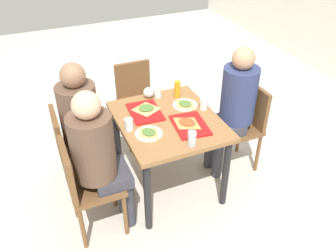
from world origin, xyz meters
TOP-DOWN VIEW (x-y plane):
  - ground_plane at (0.00, 0.00)m, footprint 10.00×10.00m
  - main_table at (0.00, 0.00)m, footprint 0.96×0.83m
  - chair_near_left at (-0.24, -0.80)m, footprint 0.40×0.40m
  - chair_near_right at (0.24, -0.80)m, footprint 0.40×0.40m
  - chair_far_side at (0.00, 0.80)m, footprint 0.40×0.40m
  - chair_left_end at (-0.87, 0.00)m, footprint 0.40×0.40m
  - person_in_red at (-0.24, -0.66)m, footprint 0.32×0.42m
  - person_in_brown_jacket at (0.24, -0.66)m, footprint 0.32×0.42m
  - person_far_side at (-0.00, 0.66)m, footprint 0.32×0.42m
  - tray_red_near at (-0.17, -0.15)m, footprint 0.37×0.28m
  - tray_red_far at (0.17, 0.12)m, footprint 0.39×0.30m
  - paper_plate_center at (-0.14, 0.23)m, footprint 0.22×0.22m
  - paper_plate_near_edge at (0.14, -0.23)m, footprint 0.22×0.22m
  - pizza_slice_a at (-0.19, -0.12)m, footprint 0.23×0.24m
  - pizza_slice_b at (0.15, 0.11)m, footprint 0.25×0.24m
  - pizza_slice_c at (-0.14, 0.23)m, footprint 0.22×0.20m
  - pizza_slice_d at (0.15, -0.23)m, footprint 0.21×0.20m
  - plastic_cup_a at (-0.02, 0.35)m, footprint 0.07×0.07m
  - plastic_cup_b at (0.02, -0.35)m, footprint 0.07×0.07m
  - plastic_cup_c at (-0.39, 0.06)m, footprint 0.07×0.07m
  - soda_can at (0.41, 0.02)m, footprint 0.07×0.07m
  - condiment_bottle at (-0.31, 0.23)m, footprint 0.06×0.06m
  - foil_bundle at (-0.41, -0.02)m, footprint 0.10×0.10m
  - handbag at (-0.59, -0.82)m, footprint 0.33×0.17m

SIDE VIEW (x-z plane):
  - ground_plane at x=0.00m, z-range -0.02..0.00m
  - handbag at x=-0.59m, z-range 0.00..0.28m
  - chair_near_left at x=-0.24m, z-range 0.08..0.94m
  - chair_near_right at x=0.24m, z-range 0.08..0.94m
  - chair_far_side at x=0.00m, z-range 0.08..0.94m
  - chair_left_end at x=-0.87m, z-range 0.08..0.94m
  - main_table at x=0.00m, z-range 0.26..1.01m
  - paper_plate_center at x=-0.14m, z-range 0.74..0.75m
  - paper_plate_near_edge at x=0.14m, z-range 0.74..0.75m
  - tray_red_near at x=-0.17m, z-range 0.74..0.76m
  - tray_red_far at x=0.17m, z-range 0.74..0.76m
  - person_in_red at x=-0.24m, z-range 0.12..1.39m
  - person_in_brown_jacket at x=0.24m, z-range 0.12..1.39m
  - person_far_side at x=0.00m, z-range 0.12..1.39m
  - pizza_slice_c at x=-0.14m, z-range 0.75..0.77m
  - pizza_slice_d at x=0.15m, z-range 0.75..0.77m
  - pizza_slice_a at x=-0.19m, z-range 0.76..0.78m
  - pizza_slice_b at x=0.15m, z-range 0.76..0.78m
  - plastic_cup_a at x=-0.02m, z-range 0.74..0.84m
  - plastic_cup_b at x=0.02m, z-range 0.74..0.84m
  - plastic_cup_c at x=-0.39m, z-range 0.74..0.84m
  - foil_bundle at x=-0.41m, z-range 0.74..0.84m
  - soda_can at x=0.41m, z-range 0.74..0.87m
  - condiment_bottle at x=-0.31m, z-range 0.74..0.90m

